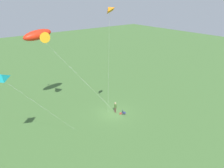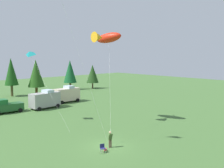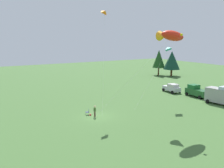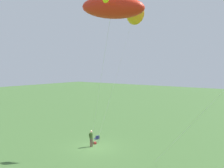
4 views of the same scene
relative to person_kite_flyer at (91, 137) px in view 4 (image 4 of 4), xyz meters
The scene contains 5 objects.
ground_plane 1.09m from the person_kite_flyer, 92.08° to the left, with size 160.00×160.00×0.00m, color #416831.
person_kite_flyer is the anchor object (origin of this frame).
folding_chair 1.62m from the person_kite_flyer, 163.02° to the right, with size 0.63×0.63×0.82m.
backpack_on_grass 1.35m from the person_kite_flyer, 162.88° to the right, with size 0.32×0.22×0.22m, color #B32E2B.
kite_large_fish 15.41m from the person_kite_flyer, 50.12° to the left, with size 8.64×10.60×13.02m.
Camera 4 is at (20.36, 17.58, 8.55)m, focal length 42.00 mm.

